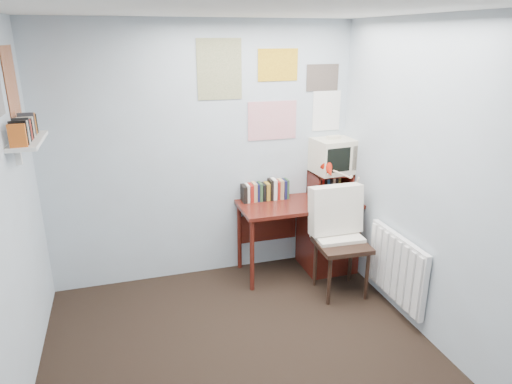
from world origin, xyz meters
The scene contains 13 objects.
back_wall centered at (0.00, 1.75, 1.25)m, with size 3.00×0.02×2.50m, color #A1ADB8.
right_wall centered at (1.50, 0.00, 1.25)m, with size 0.02×3.50×2.50m, color #A1ADB8.
ceiling centered at (0.00, 0.00, 2.50)m, with size 3.00×3.50×0.02m, color white.
desk centered at (1.17, 1.48, 0.41)m, with size 1.20×0.55×0.76m.
desk_chair centered at (1.13, 0.96, 0.49)m, with size 0.51×0.48×0.99m, color black.
desk_lamp centered at (1.44, 1.26, 0.94)m, with size 0.26×0.22×0.36m, color red.
tv_riser centered at (1.29, 1.59, 0.89)m, with size 0.40×0.30×0.25m, color #551B13.
crt_tv centered at (1.31, 1.61, 1.20)m, with size 0.40×0.37×0.38m, color beige.
book_row centered at (0.66, 1.66, 0.87)m, with size 0.60×0.14×0.22m, color #551B13.
radiator centered at (1.46, 0.55, 0.42)m, with size 0.09×0.80×0.60m, color white.
wall_shelf centered at (-1.40, 1.10, 1.62)m, with size 0.20×0.62×0.24m, color white.
posters_back centered at (0.70, 1.74, 1.85)m, with size 1.20×0.01×0.90m, color white.
posters_left centered at (-1.49, 1.10, 2.00)m, with size 0.01×0.70×0.60m, color white.
Camera 1 is at (-0.75, -2.50, 2.35)m, focal length 32.00 mm.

